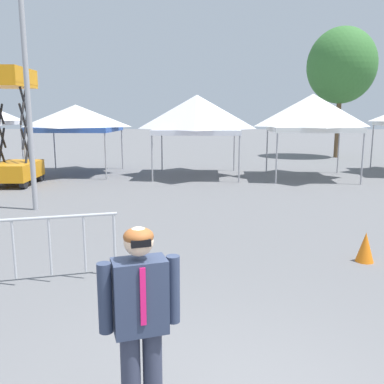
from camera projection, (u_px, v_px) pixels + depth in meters
The scene contains 9 objects.
canopy_tent_behind_center at pixel (76, 118), 18.13m from camera, with size 3.48×3.48×3.01m.
canopy_tent_behind_right at pixel (197, 114), 17.42m from camera, with size 3.58×3.58×3.40m.
canopy_tent_left_of_center at pixel (312, 113), 16.85m from camera, with size 3.44×3.44×3.41m.
scissor_lift at pixel (14, 151), 15.41m from camera, with size 1.51×2.36×4.24m.
person_foreground at pixel (140, 318), 3.30m from camera, with size 0.62×0.37×1.78m.
light_pole_near_lift at pixel (22, 15), 10.65m from camera, with size 0.36×0.36×9.08m.
tree_behind_tents_right at pixel (341, 66), 24.50m from camera, with size 4.00×4.00×7.61m.
crowd_barrier_mid_lot at pixel (49, 236), 6.48m from camera, with size 2.02×0.66×1.08m.
traffic_cone_lot_center at pixel (365, 247), 7.48m from camera, with size 0.32×0.32×0.54m, color orange.
Camera 1 is at (-0.09, -3.06, 2.63)m, focal length 39.01 mm.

